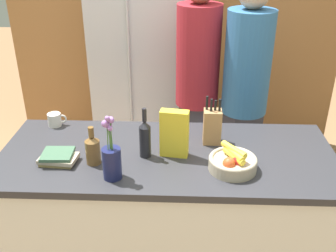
# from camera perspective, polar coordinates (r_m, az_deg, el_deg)

# --- Properties ---
(kitchen_island) EXTENTS (1.88, 0.78, 0.92)m
(kitchen_island) POSITION_cam_1_polar(r_m,az_deg,el_deg) (2.46, -0.10, -13.10)
(kitchen_island) COLOR silver
(kitchen_island) RESTS_ON ground_plane
(back_wall_wood) EXTENTS (3.08, 0.12, 2.60)m
(back_wall_wood) POSITION_cam_1_polar(r_m,az_deg,el_deg) (3.76, 1.10, 15.46)
(back_wall_wood) COLOR #9E6B3D
(back_wall_wood) RESTS_ON ground_plane
(refrigerator) EXTENTS (0.81, 0.62, 2.03)m
(refrigerator) POSITION_cam_1_polar(r_m,az_deg,el_deg) (3.50, -3.94, 9.72)
(refrigerator) COLOR #B7B7BC
(refrigerator) RESTS_ON ground_plane
(fruit_bowl) EXTENTS (0.25, 0.25, 0.12)m
(fruit_bowl) POSITION_cam_1_polar(r_m,az_deg,el_deg) (2.06, 9.40, -5.17)
(fruit_bowl) COLOR tan
(fruit_bowl) RESTS_ON kitchen_island
(knife_block) EXTENTS (0.10, 0.09, 0.28)m
(knife_block) POSITION_cam_1_polar(r_m,az_deg,el_deg) (2.27, 6.43, 0.00)
(knife_block) COLOR #A87A4C
(knife_block) RESTS_ON kitchen_island
(flower_vase) EXTENTS (0.09, 0.09, 0.35)m
(flower_vase) POSITION_cam_1_polar(r_m,az_deg,el_deg) (1.96, -8.19, -4.79)
(flower_vase) COLOR #191E4C
(flower_vase) RESTS_ON kitchen_island
(cereal_box) EXTENTS (0.16, 0.08, 0.27)m
(cereal_box) POSITION_cam_1_polar(r_m,az_deg,el_deg) (2.12, 0.92, -1.11)
(cereal_box) COLOR yellow
(cereal_box) RESTS_ON kitchen_island
(coffee_mug) EXTENTS (0.12, 0.08, 0.08)m
(coffee_mug) POSITION_cam_1_polar(r_m,az_deg,el_deg) (2.58, -16.07, 0.89)
(coffee_mug) COLOR silver
(coffee_mug) RESTS_ON kitchen_island
(book_stack) EXTENTS (0.21, 0.16, 0.06)m
(book_stack) POSITION_cam_1_polar(r_m,az_deg,el_deg) (2.19, -15.62, -4.41)
(book_stack) COLOR #99844C
(book_stack) RESTS_ON kitchen_island
(bottle_oil) EXTENTS (0.08, 0.08, 0.21)m
(bottle_oil) POSITION_cam_1_polar(r_m,az_deg,el_deg) (2.11, -10.87, -3.31)
(bottle_oil) COLOR brown
(bottle_oil) RESTS_ON kitchen_island
(bottle_vinegar) EXTENTS (0.06, 0.06, 0.29)m
(bottle_vinegar) POSITION_cam_1_polar(r_m,az_deg,el_deg) (2.12, -3.36, -1.70)
(bottle_vinegar) COLOR black
(bottle_vinegar) RESTS_ON kitchen_island
(person_at_sink) EXTENTS (0.32, 0.32, 1.80)m
(person_at_sink) POSITION_cam_1_polar(r_m,az_deg,el_deg) (2.90, 4.27, 6.26)
(person_at_sink) COLOR #383842
(person_at_sink) RESTS_ON ground_plane
(person_in_blue) EXTENTS (0.32, 0.32, 1.78)m
(person_in_blue) POSITION_cam_1_polar(r_m,az_deg,el_deg) (2.84, 11.10, 5.04)
(person_in_blue) COLOR #383842
(person_in_blue) RESTS_ON ground_plane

